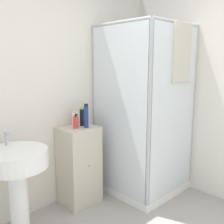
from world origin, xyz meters
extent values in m
cube|color=silver|center=(0.00, 1.70, 1.25)|extent=(6.40, 0.06, 2.50)
cube|color=white|center=(1.23, 1.23, 0.04)|extent=(0.89, 0.89, 0.09)
cylinder|color=#B2B2B7|center=(1.65, 1.65, 1.01)|extent=(0.04, 0.04, 2.02)
cylinder|color=#B2B2B7|center=(0.80, 1.65, 1.01)|extent=(0.04, 0.04, 2.02)
cylinder|color=#B2B2B7|center=(1.65, 0.80, 1.01)|extent=(0.04, 0.04, 2.02)
cylinder|color=#B2B2B7|center=(0.80, 0.80, 1.01)|extent=(0.04, 0.04, 2.02)
cylinder|color=#B2B2B7|center=(1.23, 0.80, 2.00)|extent=(0.85, 0.04, 0.04)
cylinder|color=#B2B2B7|center=(1.23, 1.65, 2.00)|extent=(0.85, 0.04, 0.04)
cylinder|color=#B2B2B7|center=(0.80, 1.23, 2.00)|extent=(0.04, 0.85, 0.04)
cylinder|color=#B2B2B7|center=(1.65, 1.23, 2.00)|extent=(0.04, 0.85, 0.04)
cube|color=silver|center=(1.23, 0.79, 1.04)|extent=(0.81, 0.01, 1.89)
cube|color=silver|center=(0.79, 1.23, 1.04)|extent=(0.01, 0.81, 1.89)
cylinder|color=#B7BABF|center=(1.45, 1.59, 0.85)|extent=(0.02, 0.02, 1.52)
cylinder|color=#B7BABF|center=(1.45, 1.54, 1.63)|extent=(0.07, 0.07, 0.04)
cube|color=beige|center=(1.30, 0.77, 1.69)|extent=(0.33, 0.03, 0.62)
cube|color=beige|center=(0.43, 1.49, 0.44)|extent=(0.41, 0.35, 0.89)
sphere|color=gold|center=(0.43, 1.31, 0.49)|extent=(0.02, 0.02, 0.02)
cylinder|color=white|center=(-0.37, 1.30, 0.35)|extent=(0.16, 0.16, 0.71)
cylinder|color=white|center=(-0.37, 1.30, 0.78)|extent=(0.54, 0.54, 0.15)
cylinder|color=#B7BABF|center=(-0.37, 1.49, 0.92)|extent=(0.02, 0.02, 0.13)
cube|color=#B7BABF|center=(-0.37, 1.45, 0.98)|extent=(0.02, 0.07, 0.02)
cylinder|color=red|center=(0.39, 1.48, 0.95)|extent=(0.06, 0.06, 0.13)
cylinder|color=black|center=(0.39, 1.48, 1.02)|extent=(0.02, 0.02, 0.02)
cube|color=black|center=(0.39, 1.46, 1.04)|extent=(0.01, 0.03, 0.01)
cylinder|color=black|center=(0.51, 1.53, 0.98)|extent=(0.05, 0.05, 0.19)
cylinder|color=gold|center=(0.51, 1.53, 1.09)|extent=(0.04, 0.04, 0.02)
cylinder|color=navy|center=(0.49, 1.42, 1.01)|extent=(0.05, 0.05, 0.24)
cylinder|color=black|center=(0.49, 1.42, 1.14)|extent=(0.04, 0.04, 0.02)
cylinder|color=white|center=(0.44, 1.56, 0.96)|extent=(0.06, 0.06, 0.15)
cylinder|color=silver|center=(0.44, 1.56, 1.05)|extent=(0.02, 0.02, 0.02)
cube|color=silver|center=(0.44, 1.55, 1.06)|extent=(0.01, 0.03, 0.01)
camera|label=1|loc=(-1.25, -0.78, 1.58)|focal=42.00mm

